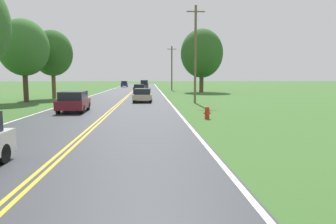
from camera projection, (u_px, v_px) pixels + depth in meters
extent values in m
cylinder|color=red|center=(207.00, 114.00, 18.72)|extent=(0.29, 0.29, 0.60)
sphere|color=red|center=(207.00, 109.00, 18.68)|extent=(0.28, 0.28, 0.28)
cylinder|color=red|center=(210.00, 113.00, 18.72)|extent=(0.08, 0.10, 0.10)
cylinder|color=red|center=(204.00, 113.00, 18.70)|extent=(0.08, 0.10, 0.10)
cylinder|color=brown|center=(195.00, 55.00, 29.78)|extent=(0.24, 0.24, 9.60)
cube|color=brown|center=(196.00, 12.00, 29.30)|extent=(1.80, 0.12, 0.10)
cylinder|color=brown|center=(172.00, 68.00, 59.75)|extent=(0.24, 0.24, 8.75)
cube|color=brown|center=(172.00, 49.00, 59.32)|extent=(1.80, 0.12, 0.10)
cylinder|color=#473828|center=(26.00, 85.00, 31.26)|extent=(0.51, 0.51, 3.50)
ellipsoid|color=#386B2D|center=(24.00, 47.00, 30.81)|extent=(5.06, 5.06, 5.82)
cylinder|color=brown|center=(54.00, 84.00, 36.46)|extent=(0.48, 0.48, 3.47)
ellipsoid|color=#2D5B23|center=(52.00, 53.00, 36.02)|extent=(4.76, 4.76, 5.48)
cylinder|color=brown|center=(201.00, 82.00, 52.65)|extent=(0.73, 0.73, 3.62)
ellipsoid|color=#2D5B23|center=(202.00, 53.00, 52.08)|extent=(7.33, 7.33, 8.43)
cylinder|color=black|center=(3.00, 154.00, 9.01)|extent=(0.21, 0.61, 0.61)
cylinder|color=black|center=(66.00, 106.00, 23.40)|extent=(0.22, 0.66, 0.65)
cylinder|color=black|center=(88.00, 106.00, 23.56)|extent=(0.22, 0.66, 0.65)
cylinder|color=black|center=(58.00, 109.00, 21.18)|extent=(0.22, 0.66, 0.65)
cylinder|color=black|center=(83.00, 109.00, 21.34)|extent=(0.22, 0.66, 0.65)
cube|color=maroon|center=(74.00, 104.00, 22.34)|extent=(2.03, 3.67, 0.65)
cube|color=#1E232D|center=(73.00, 96.00, 22.27)|extent=(1.77, 2.58, 0.61)
cylinder|color=black|center=(150.00, 100.00, 30.46)|extent=(0.22, 0.69, 0.68)
cylinder|color=black|center=(134.00, 100.00, 30.41)|extent=(0.22, 0.69, 0.68)
cylinder|color=black|center=(151.00, 98.00, 32.82)|extent=(0.22, 0.69, 0.68)
cylinder|color=black|center=(136.00, 98.00, 32.77)|extent=(0.22, 0.69, 0.68)
cube|color=#C1B28E|center=(143.00, 97.00, 31.59)|extent=(2.03, 3.89, 0.54)
cube|color=#1E232D|center=(143.00, 91.00, 31.52)|extent=(1.76, 2.74, 0.57)
cylinder|color=black|center=(144.00, 92.00, 47.66)|extent=(0.21, 0.68, 0.67)
cylinder|color=black|center=(134.00, 92.00, 47.53)|extent=(0.21, 0.68, 0.67)
cylinder|color=black|center=(144.00, 91.00, 50.05)|extent=(0.21, 0.68, 0.67)
cylinder|color=black|center=(134.00, 91.00, 49.92)|extent=(0.21, 0.68, 0.67)
cube|color=black|center=(139.00, 89.00, 48.75)|extent=(1.89, 3.94, 0.71)
cube|color=#1E232D|center=(139.00, 86.00, 48.69)|extent=(1.65, 2.76, 0.45)
cylinder|color=black|center=(148.00, 88.00, 65.58)|extent=(0.21, 0.67, 0.66)
cylinder|color=black|center=(141.00, 88.00, 65.51)|extent=(0.21, 0.67, 0.66)
cylinder|color=black|center=(148.00, 87.00, 68.17)|extent=(0.21, 0.67, 0.66)
cylinder|color=black|center=(141.00, 87.00, 68.10)|extent=(0.21, 0.67, 0.66)
cube|color=#47474C|center=(144.00, 86.00, 66.80)|extent=(1.83, 4.24, 0.70)
cube|color=#1E232D|center=(144.00, 82.00, 66.71)|extent=(1.60, 2.98, 0.97)
cylinder|color=black|center=(148.00, 87.00, 74.30)|extent=(0.21, 0.63, 0.63)
cylinder|color=black|center=(141.00, 87.00, 74.21)|extent=(0.21, 0.63, 0.63)
cylinder|color=black|center=(148.00, 86.00, 77.16)|extent=(0.21, 0.63, 0.63)
cylinder|color=black|center=(142.00, 86.00, 77.07)|extent=(0.21, 0.63, 0.63)
cube|color=#A81E1E|center=(145.00, 85.00, 75.65)|extent=(1.93, 4.68, 0.75)
cube|color=#1E232D|center=(145.00, 82.00, 75.56)|extent=(1.69, 3.28, 0.75)
cylinder|color=black|center=(122.00, 86.00, 81.53)|extent=(0.22, 0.72, 0.72)
cylinder|color=black|center=(127.00, 86.00, 81.66)|extent=(0.22, 0.72, 0.72)
cylinder|color=black|center=(121.00, 86.00, 79.07)|extent=(0.22, 0.72, 0.72)
cylinder|color=black|center=(127.00, 86.00, 79.20)|extent=(0.22, 0.72, 0.72)
cube|color=navy|center=(124.00, 85.00, 80.33)|extent=(1.79, 4.05, 0.66)
cube|color=#1E232D|center=(124.00, 82.00, 80.26)|extent=(1.56, 2.84, 0.62)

